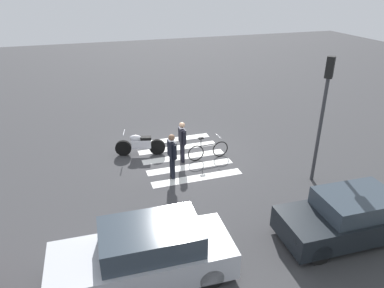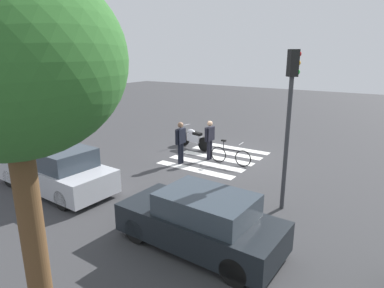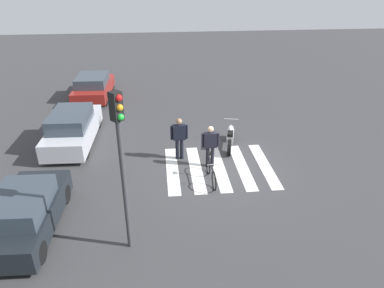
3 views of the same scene
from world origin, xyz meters
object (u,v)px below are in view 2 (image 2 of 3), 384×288
(car_silver_sedan, at_px, (56,170))
(police_motorcycle, at_px, (194,139))
(leaning_bicycle, at_px, (230,156))
(traffic_light_pole, at_px, (290,107))
(officer_by_motorcycle, at_px, (181,140))
(officer_on_foot, at_px, (210,138))
(car_black_suv, at_px, (201,221))

(car_silver_sedan, bearing_deg, police_motorcycle, -99.28)
(leaning_bicycle, relative_size, traffic_light_pole, 0.39)
(officer_by_motorcycle, xyz_separation_m, car_silver_sedan, (1.88, 4.48, -0.30))
(officer_on_foot, distance_m, officer_by_motorcycle, 1.33)
(leaning_bicycle, height_order, officer_by_motorcycle, officer_by_motorcycle)
(officer_on_foot, distance_m, car_silver_sedan, 6.18)
(officer_by_motorcycle, distance_m, car_black_suv, 6.13)
(leaning_bicycle, bearing_deg, officer_on_foot, -6.42)
(leaning_bicycle, xyz_separation_m, officer_by_motorcycle, (1.77, 1.01, 0.63))
(police_motorcycle, relative_size, traffic_light_pole, 0.45)
(car_black_suv, bearing_deg, leaning_bicycle, -69.53)
(car_black_suv, distance_m, car_silver_sedan, 5.79)
(police_motorcycle, height_order, officer_by_motorcycle, officer_by_motorcycle)
(car_silver_sedan, xyz_separation_m, traffic_light_pole, (-6.74, -2.78, 2.31))
(police_motorcycle, xyz_separation_m, car_black_suv, (-4.69, 6.92, 0.19))
(leaning_bicycle, bearing_deg, officer_by_motorcycle, 29.60)
(leaning_bicycle, relative_size, officer_by_motorcycle, 1.01)
(leaning_bicycle, bearing_deg, police_motorcycle, -25.11)
(police_motorcycle, xyz_separation_m, officer_on_foot, (-1.50, 1.08, 0.50))
(car_silver_sedan, height_order, traffic_light_pole, traffic_light_pole)
(leaning_bicycle, xyz_separation_m, traffic_light_pole, (-3.09, 2.71, 2.63))
(car_black_suv, bearing_deg, officer_on_foot, -61.34)
(police_motorcycle, relative_size, car_silver_sedan, 0.46)
(officer_on_foot, height_order, car_black_suv, officer_on_foot)
(car_black_suv, height_order, traffic_light_pole, traffic_light_pole)
(car_black_suv, bearing_deg, police_motorcycle, -55.85)
(police_motorcycle, distance_m, car_silver_sedan, 6.78)
(leaning_bicycle, xyz_separation_m, car_silver_sedan, (3.65, 5.49, 0.32))
(officer_by_motorcycle, height_order, car_black_suv, officer_by_motorcycle)
(leaning_bicycle, height_order, car_silver_sedan, car_silver_sedan)
(car_silver_sedan, bearing_deg, leaning_bicycle, -123.63)
(leaning_bicycle, height_order, traffic_light_pole, traffic_light_pole)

